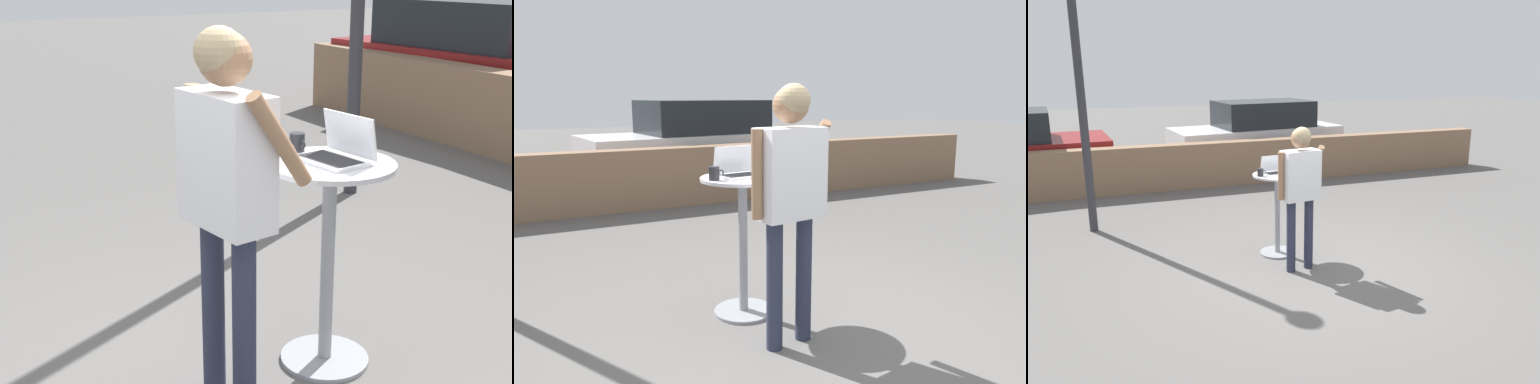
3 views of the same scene
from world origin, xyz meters
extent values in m
cylinder|color=gray|center=(-0.24, 0.77, 0.01)|extent=(0.46, 0.46, 0.03)
cylinder|color=gray|center=(-0.24, 0.77, 0.54)|extent=(0.07, 0.07, 1.04)
cylinder|color=#B7B7BC|center=(-0.24, 0.77, 1.07)|extent=(0.64, 0.64, 0.02)
cube|color=silver|center=(-0.24, 0.76, 1.10)|extent=(0.37, 0.25, 0.02)
cube|color=black|center=(-0.24, 0.76, 1.11)|extent=(0.32, 0.21, 0.00)
cube|color=silver|center=(-0.25, 0.89, 1.21)|extent=(0.35, 0.09, 0.21)
cube|color=white|center=(-0.25, 0.88, 1.21)|extent=(0.32, 0.08, 0.19)
cylinder|color=#232328|center=(-0.48, 0.73, 1.14)|extent=(0.08, 0.08, 0.10)
torus|color=#232328|center=(-0.43, 0.73, 1.14)|extent=(0.05, 0.01, 0.05)
cylinder|color=#282D42|center=(-0.29, 0.15, 0.45)|extent=(0.11, 0.11, 0.90)
cylinder|color=#282D42|center=(-0.04, 0.18, 0.45)|extent=(0.11, 0.11, 0.90)
cube|color=silver|center=(-0.16, 0.17, 1.19)|extent=(0.48, 0.29, 0.59)
sphere|color=#936B4C|center=(-0.16, 0.17, 1.63)|extent=(0.23, 0.23, 0.23)
sphere|color=#9E8966|center=(-0.16, 0.14, 1.66)|extent=(0.21, 0.21, 0.21)
cylinder|color=#936B4C|center=(-0.42, 0.13, 1.21)|extent=(0.07, 0.07, 0.56)
cylinder|color=#936B4C|center=(0.08, 0.29, 1.32)|extent=(0.12, 0.34, 0.43)
cube|color=maroon|center=(-4.16, 5.95, 0.63)|extent=(4.16, 2.24, 0.71)
cube|color=black|center=(-4.36, 5.93, 1.28)|extent=(2.35, 1.85, 0.58)
cylinder|color=black|center=(-5.48, 6.72, 0.30)|extent=(0.62, 0.27, 0.60)
cylinder|color=black|center=(-5.31, 4.95, 0.30)|extent=(0.62, 0.27, 0.60)
camera|label=1|loc=(2.49, -1.16, 2.00)|focal=50.00mm
camera|label=2|loc=(-1.73, -2.62, 1.69)|focal=35.00mm
camera|label=3|loc=(-2.37, -5.13, 2.48)|focal=35.00mm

